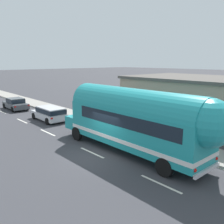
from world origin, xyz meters
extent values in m
plane|color=#38383D|center=(0.00, 0.00, 0.00)|extent=(300.00, 300.00, 0.00)
cube|color=silver|center=(0.00, -4.86, 0.00)|extent=(0.14, 2.40, 0.01)
cube|color=silver|center=(0.00, 0.57, 0.00)|extent=(0.14, 2.40, 0.01)
cube|color=silver|center=(0.00, 6.56, 0.00)|extent=(0.14, 2.40, 0.01)
cube|color=silver|center=(0.00, 11.85, 0.00)|extent=(0.14, 2.40, 0.01)
cube|color=silver|center=(0.00, 17.64, 0.00)|extent=(0.14, 2.40, 0.01)
cube|color=silver|center=(3.83, 12.00, 0.00)|extent=(0.12, 80.00, 0.01)
cube|color=gray|center=(5.12, 10.00, 0.07)|extent=(2.58, 90.00, 0.15)
cube|color=teal|center=(1.92, -1.18, 1.75)|extent=(2.54, 9.84, 2.30)
cylinder|color=teal|center=(1.92, -1.18, 2.90)|extent=(2.49, 9.74, 2.45)
sphere|color=teal|center=(1.94, -6.04, 2.90)|extent=(2.40, 2.40, 2.40)
cube|color=teal|center=(1.89, 4.38, 1.07)|extent=(2.27, 1.31, 0.95)
cube|color=white|center=(1.92, -1.18, 1.10)|extent=(2.58, 9.88, 0.24)
cube|color=black|center=(1.92, -1.48, 2.35)|extent=(2.56, 8.04, 0.76)
cube|color=black|center=(1.94, -6.05, 2.40)|extent=(2.00, 0.09, 0.84)
cube|color=white|center=(1.94, -6.06, 1.15)|extent=(0.80, 0.06, 0.90)
cube|color=silver|center=(1.94, -6.15, 0.55)|extent=(2.34, 0.15, 0.20)
sphere|color=red|center=(0.89, -6.08, 0.85)|extent=(0.20, 0.20, 0.20)
sphere|color=red|center=(2.99, -6.07, 0.85)|extent=(0.20, 0.20, 0.20)
cube|color=black|center=(1.90, 3.78, 2.40)|extent=(2.14, 0.11, 0.96)
cube|color=silver|center=(1.89, 5.07, 0.95)|extent=(0.90, 0.10, 0.56)
cylinder|color=black|center=(0.73, 3.33, 0.50)|extent=(0.26, 1.00, 1.00)
cylinder|color=black|center=(3.07, 3.34, 0.50)|extent=(0.26, 1.00, 1.00)
cylinder|color=black|center=(0.76, -4.50, 0.50)|extent=(0.26, 1.00, 1.00)
cylinder|color=black|center=(3.10, -4.49, 0.50)|extent=(0.26, 1.00, 1.00)
cube|color=silver|center=(2.11, 10.37, 0.52)|extent=(1.90, 4.38, 0.60)
cube|color=silver|center=(2.10, 9.89, 1.09)|extent=(1.68, 3.13, 0.55)
cube|color=black|center=(2.10, 9.89, 1.06)|extent=(1.74, 3.17, 0.43)
cube|color=red|center=(1.28, 8.19, 0.70)|extent=(0.20, 0.04, 0.14)
cube|color=red|center=(2.88, 8.17, 0.70)|extent=(0.20, 0.04, 0.14)
cylinder|color=black|center=(1.24, 11.86, 0.32)|extent=(0.21, 0.64, 0.64)
cylinder|color=black|center=(3.01, 11.84, 0.32)|extent=(0.21, 0.64, 0.64)
cylinder|color=black|center=(1.21, 8.90, 0.32)|extent=(0.21, 0.64, 0.64)
cylinder|color=black|center=(2.97, 8.88, 0.32)|extent=(0.21, 0.64, 0.64)
cube|color=#474C51|center=(1.78, 18.18, 0.52)|extent=(1.88, 4.38, 0.60)
cube|color=#474C51|center=(1.78, 18.06, 1.09)|extent=(1.63, 2.03, 0.55)
cube|color=black|center=(1.78, 18.06, 1.06)|extent=(1.69, 2.07, 0.43)
cube|color=red|center=(0.96, 16.02, 0.70)|extent=(0.20, 0.04, 0.14)
cube|color=red|center=(2.50, 15.99, 0.70)|extent=(0.20, 0.04, 0.14)
cylinder|color=black|center=(0.96, 19.67, 0.32)|extent=(0.22, 0.64, 0.64)
cylinder|color=black|center=(2.67, 19.63, 0.32)|extent=(0.22, 0.64, 0.64)
cylinder|color=black|center=(0.89, 16.73, 0.32)|extent=(0.22, 0.64, 0.64)
cylinder|color=black|center=(2.60, 16.69, 0.32)|extent=(0.22, 0.64, 0.64)
camera|label=1|loc=(-8.89, -11.36, 5.77)|focal=39.39mm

